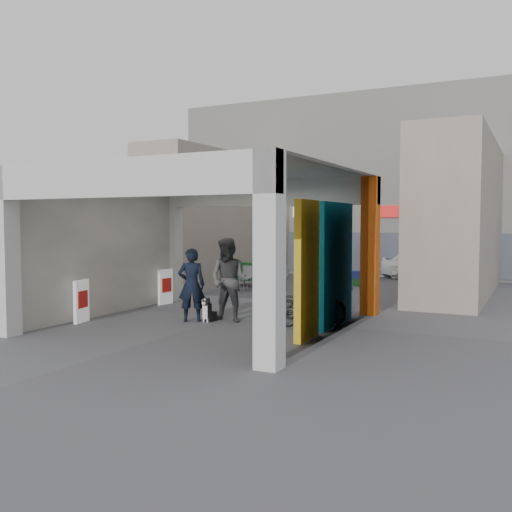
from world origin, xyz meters
The scene contains 21 objects.
ground centered at (0.00, 0.00, 0.00)m, with size 90.00×90.00×0.00m, color #505055.
arcade_canopy centered at (0.54, -0.82, 2.30)m, with size 6.40×6.45×6.40m.
far_building centered at (0.00, 13.99, 3.99)m, with size 18.00×4.08×8.00m.
plaza_bldg_left centered at (-4.50, 7.50, 2.50)m, with size 2.00×9.00×5.00m, color #A79B8A.
plaza_bldg_right centered at (4.50, 7.50, 2.50)m, with size 2.00×9.00×5.00m, color #A79B8A.
bollard_left centered at (-1.49, 2.50, 0.48)m, with size 0.09×0.09×0.95m, color gray.
bollard_center centered at (0.09, 2.47, 0.44)m, with size 0.09×0.09×0.87m, color gray.
bollard_right centered at (1.46, 2.34, 0.49)m, with size 0.09×0.09×0.98m, color gray.
advert_board_near centered at (-2.75, -2.14, 0.51)m, with size 0.19×0.56×1.00m.
advert_board_far centered at (-2.75, 1.21, 0.51)m, with size 0.15×0.56×1.00m.
cafe_set centered at (-1.73, 5.57, 0.30)m, with size 1.40×1.13×0.85m.
produce_stand centered at (-2.57, 6.48, 0.33)m, with size 1.28×0.69×0.84m.
crate_stack centered at (0.86, 8.21, 0.28)m, with size 0.47×0.37×0.56m.
border_collie centered at (-0.15, -0.72, 0.24)m, with size 0.22×0.43×0.60m.
man_with_dog centered at (-0.52, -0.86, 0.87)m, with size 0.64×0.42×1.74m, color black.
man_back_turned centered at (0.31, -0.52, 0.99)m, with size 0.96×0.75×1.98m, color #424245.
man_elderly centered at (2.06, 2.29, 0.89)m, with size 0.87×0.57×1.78m, color #5C76B3.
man_crates centered at (-0.92, 8.55, 0.82)m, with size 0.96×0.40×1.64m, color black.
bicycle_front centered at (2.03, 0.41, 0.46)m, with size 0.61×1.75×0.92m, color black.
bicycle_rear centered at (2.26, -0.33, 0.49)m, with size 0.46×1.64×0.99m, color black.
white_van centered at (2.70, 11.48, 0.62)m, with size 1.45×3.61×1.23m, color silver.
Camera 1 is at (6.84, -12.18, 2.36)m, focal length 40.00 mm.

